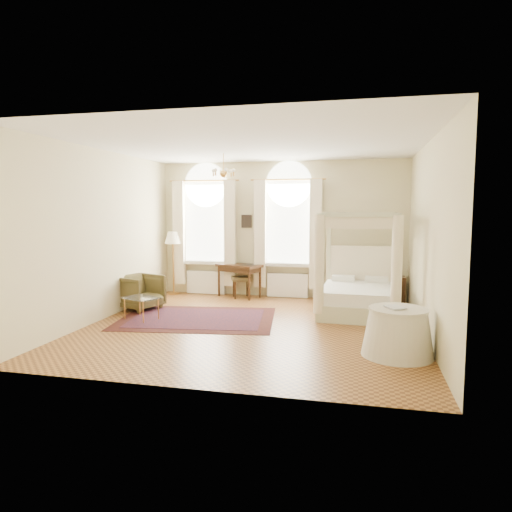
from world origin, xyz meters
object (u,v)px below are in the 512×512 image
at_px(writing_desk, 239,269).
at_px(stool, 241,280).
at_px(armchair, 140,292).
at_px(side_table, 398,332).
at_px(canopy_bed, 358,292).
at_px(coffee_table, 141,299).
at_px(floor_lamp, 173,241).
at_px(nightstand, 395,290).

height_order(writing_desk, stool, writing_desk).
xyz_separation_m(armchair, side_table, (5.17, -2.02, -0.02)).
height_order(canopy_bed, writing_desk, canopy_bed).
distance_m(canopy_bed, coffee_table, 4.36).
relative_size(armchair, side_table, 0.78).
distance_m(canopy_bed, stool, 3.01).
relative_size(armchair, floor_lamp, 0.52).
height_order(writing_desk, side_table, writing_desk).
relative_size(canopy_bed, coffee_table, 2.67).
bearing_deg(writing_desk, canopy_bed, -23.67).
xyz_separation_m(writing_desk, armchair, (-1.73, -1.81, -0.32)).
xyz_separation_m(canopy_bed, stool, (-2.78, 1.15, -0.05)).
bearing_deg(side_table, stool, 132.08).
bearing_deg(coffee_table, floor_lamp, 99.86).
distance_m(armchair, side_table, 5.55).
xyz_separation_m(stool, armchair, (-1.80, -1.71, -0.05)).
bearing_deg(canopy_bed, floor_lamp, 164.72).
height_order(stool, floor_lamp, floor_lamp).
bearing_deg(side_table, canopy_bed, 102.75).
bearing_deg(nightstand, armchair, -161.43).
distance_m(canopy_bed, writing_desk, 3.13).
bearing_deg(floor_lamp, armchair, -90.00).
relative_size(canopy_bed, floor_lamp, 1.31).
bearing_deg(writing_desk, armchair, -133.62).
bearing_deg(canopy_bed, nightstand, 57.10).
xyz_separation_m(armchair, coffee_table, (0.46, -0.85, 0.03)).
relative_size(stool, coffee_table, 0.75).
bearing_deg(stool, writing_desk, 126.83).
bearing_deg(canopy_bed, writing_desk, 156.33).
relative_size(armchair, coffee_table, 1.05).
distance_m(armchair, coffee_table, 0.97).
bearing_deg(side_table, nightstand, 86.59).
xyz_separation_m(canopy_bed, floor_lamp, (-4.59, 1.25, 0.88)).
distance_m(coffee_table, floor_lamp, 2.87).
bearing_deg(armchair, stool, -26.94).
height_order(armchair, floor_lamp, floor_lamp).
height_order(armchair, coffee_table, armchair).
height_order(stool, side_table, side_table).
relative_size(nightstand, coffee_table, 0.81).
bearing_deg(side_table, writing_desk, 131.95).
height_order(coffee_table, side_table, side_table).
xyz_separation_m(writing_desk, side_table, (3.44, -3.83, -0.34)).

